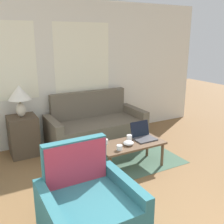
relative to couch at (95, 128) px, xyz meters
name	(u,v)px	position (x,y,z in m)	size (l,w,h in m)	color
wall_back	(50,73)	(-0.68, 0.42, 1.03)	(6.65, 0.06, 2.60)	silver
rug	(113,153)	(0.03, -0.63, -0.28)	(1.83, 1.80, 0.01)	#476651
couch	(95,128)	(0.00, 0.00, 0.00)	(1.81, 0.82, 0.94)	#665B4C
armchair	(88,211)	(-1.12, -2.19, 0.00)	(0.89, 0.85, 0.93)	#2D6B75
side_table	(24,136)	(-1.30, 0.09, 0.06)	(0.46, 0.46, 0.67)	#4C3D2D
table_lamp	(19,95)	(-1.30, 0.09, 0.76)	(0.37, 0.37, 0.52)	beige
coffee_table	(131,146)	(0.03, -1.19, 0.08)	(1.02, 0.49, 0.40)	brown
laptop	(143,135)	(0.29, -1.13, 0.18)	(0.33, 0.31, 0.25)	#47474C
cup_navy	(105,142)	(-0.32, -1.03, 0.16)	(0.08, 0.08, 0.07)	white
cup_yellow	(119,148)	(-0.25, -1.32, 0.16)	(0.08, 0.08, 0.07)	white
cup_white	(129,138)	(0.04, -1.12, 0.17)	(0.08, 0.08, 0.10)	white
snack_bowl	(128,143)	(-0.04, -1.23, 0.15)	(0.16, 0.16, 0.06)	white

